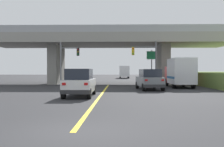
# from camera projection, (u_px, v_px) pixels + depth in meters

# --- Properties ---
(ground) EXTENTS (160.00, 160.00, 0.00)m
(ground) POSITION_uv_depth(u_px,v_px,m) (109.00, 84.00, 39.36)
(ground) COLOR #2B2B2D
(overpass_bridge) EXTENTS (33.71, 9.62, 7.61)m
(overpass_bridge) POSITION_uv_depth(u_px,v_px,m) (109.00, 44.00, 39.29)
(overpass_bridge) COLOR gray
(overpass_bridge) RESTS_ON ground
(lane_divider_stripe) EXTENTS (0.20, 27.79, 0.01)m
(lane_divider_stripe) POSITION_uv_depth(u_px,v_px,m) (102.00, 94.00, 22.38)
(lane_divider_stripe) COLOR yellow
(lane_divider_stripe) RESTS_ON ground
(suv_lead) EXTENTS (1.97, 4.73, 2.02)m
(suv_lead) POSITION_uv_depth(u_px,v_px,m) (80.00, 83.00, 20.11)
(suv_lead) COLOR silver
(suv_lead) RESTS_ON ground
(suv_crossing) EXTENTS (2.45, 5.00, 2.02)m
(suv_crossing) POSITION_uv_depth(u_px,v_px,m) (149.00, 79.00, 27.07)
(suv_crossing) COLOR slate
(suv_crossing) RESTS_ON ground
(box_truck) EXTENTS (2.33, 6.53, 3.20)m
(box_truck) POSITION_uv_depth(u_px,v_px,m) (180.00, 73.00, 30.76)
(box_truck) COLOR red
(box_truck) RESTS_ON ground
(traffic_signal_nearside) EXTENTS (3.02, 0.36, 5.46)m
(traffic_signal_nearside) POSITION_uv_depth(u_px,v_px,m) (148.00, 58.00, 33.55)
(traffic_signal_nearside) COLOR #56595E
(traffic_signal_nearside) RESTS_ON ground
(traffic_signal_farside) EXTENTS (2.41, 0.36, 5.43)m
(traffic_signal_farside) POSITION_uv_depth(u_px,v_px,m) (67.00, 59.00, 34.39)
(traffic_signal_farside) COLOR slate
(traffic_signal_farside) RESTS_ON ground
(highway_sign) EXTENTS (1.34, 0.17, 4.60)m
(highway_sign) POSITION_uv_depth(u_px,v_px,m) (152.00, 60.00, 36.54)
(highway_sign) COLOR slate
(highway_sign) RESTS_ON ground
(semi_truck_distant) EXTENTS (2.33, 7.51, 2.91)m
(semi_truck_distant) POSITION_uv_depth(u_px,v_px,m) (124.00, 72.00, 67.18)
(semi_truck_distant) COLOR red
(semi_truck_distant) RESTS_ON ground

